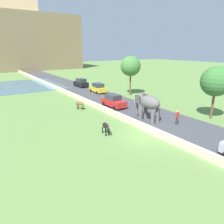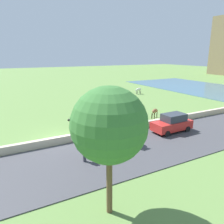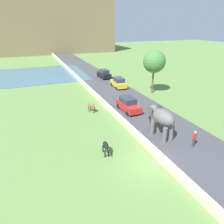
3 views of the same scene
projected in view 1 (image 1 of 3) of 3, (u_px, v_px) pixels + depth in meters
ground_plane at (143, 137)px, 19.58m from camera, size 220.00×220.00×0.00m
road_surface at (91, 94)px, 38.20m from camera, size 7.00×120.00×0.06m
barrier_wall at (76, 96)px, 34.51m from camera, size 0.40×110.00×0.67m
elephant at (148, 104)px, 23.29m from camera, size 1.69×3.54×2.99m
person_beside_elephant at (177, 117)px, 22.37m from camera, size 0.36×0.22×1.63m
car_red at (114, 101)px, 29.20m from camera, size 1.85×4.03×1.80m
car_black at (81, 83)px, 44.69m from camera, size 1.92×4.06×1.80m
car_yellow at (98, 88)px, 38.84m from camera, size 1.93×4.07×1.80m
cow_black at (106, 126)px, 19.88m from camera, size 0.58×1.41×1.15m
cow_brown at (80, 104)px, 28.08m from camera, size 0.95×1.38×1.15m
tree_near at (131, 66)px, 35.82m from camera, size 3.44×3.44×6.75m
tree_mid at (216, 82)px, 23.47m from camera, size 3.38×3.38×6.07m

